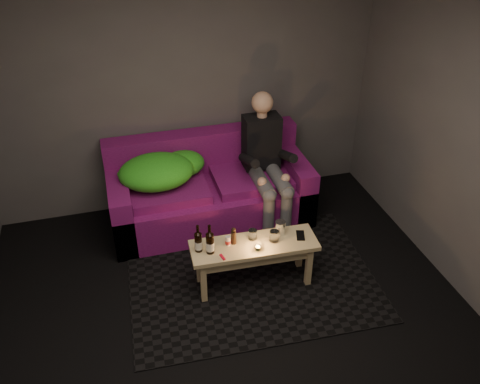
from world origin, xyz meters
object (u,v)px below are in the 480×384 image
at_px(sofa, 209,192).
at_px(person, 266,160).
at_px(coffee_table, 254,251).
at_px(beer_bottle_b, 210,243).
at_px(steel_cup, 280,228).
at_px(beer_bottle_a, 198,242).

xyz_separation_m(sofa, person, (0.56, -0.16, 0.38)).
distance_m(coffee_table, beer_bottle_b, 0.43).
distance_m(sofa, beer_bottle_b, 1.17).
distance_m(sofa, steel_cup, 1.13).
height_order(person, beer_bottle_b, person).
bearing_deg(steel_cup, sofa, 111.65).
bearing_deg(steel_cup, coffee_table, -163.64).
xyz_separation_m(person, steel_cup, (-0.15, -0.87, -0.19)).
height_order(sofa, person, person).
relative_size(beer_bottle_a, beer_bottle_b, 0.93).
height_order(person, beer_bottle_a, person).
distance_m(sofa, beer_bottle_a, 1.14).
bearing_deg(beer_bottle_a, steel_cup, 3.01).
height_order(beer_bottle_a, beer_bottle_b, beer_bottle_b).
relative_size(sofa, person, 1.50).
bearing_deg(sofa, coffee_table, -82.36).
relative_size(coffee_table, beer_bottle_a, 4.28).
relative_size(person, beer_bottle_a, 5.19).
bearing_deg(person, beer_bottle_a, -134.38).
xyz_separation_m(coffee_table, steel_cup, (0.26, 0.08, 0.14)).
relative_size(person, coffee_table, 1.21).
height_order(coffee_table, beer_bottle_a, beer_bottle_a).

